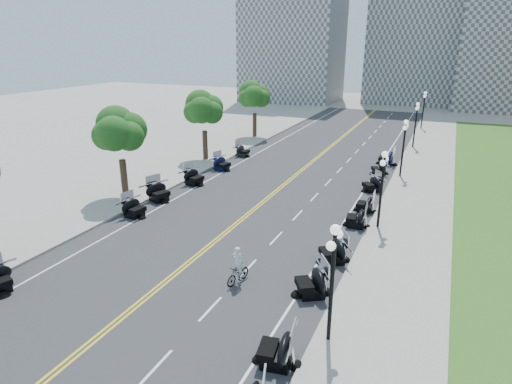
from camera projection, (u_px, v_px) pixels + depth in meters
The scene contains 50 objects.
ground at pixel (230, 229), 27.28m from camera, with size 160.00×160.00×0.00m, color gray.
road at pixel (285, 184), 35.89m from camera, with size 16.00×90.00×0.01m, color #333335.
centerline_yellow_a at pixel (283, 184), 35.93m from camera, with size 0.12×90.00×0.00m, color yellow.
centerline_yellow_b at pixel (286, 184), 35.84m from camera, with size 0.12×90.00×0.00m, color yellow.
edge_line_north at pixel (361, 195), 33.41m from camera, with size 0.12×90.00×0.00m, color white.
edge_line_south at pixel (218, 175), 38.35m from camera, with size 0.12×90.00×0.00m, color white.
lane_dash_3 at pixel (156, 367), 15.72m from camera, with size 0.12×2.00×0.00m, color white.
lane_dash_4 at pixel (210, 309), 19.16m from camera, with size 0.12×2.00×0.00m, color white.
lane_dash_5 at pixel (248, 268), 22.60m from camera, with size 0.12×2.00×0.00m, color white.
lane_dash_6 at pixel (276, 238), 26.04m from camera, with size 0.12×2.00×0.00m, color white.
lane_dash_7 at pixel (297, 215), 29.48m from camera, with size 0.12×2.00×0.00m, color white.
lane_dash_8 at pixel (314, 197), 32.93m from camera, with size 0.12×2.00×0.00m, color white.
lane_dash_9 at pixel (328, 182), 36.37m from camera, with size 0.12×2.00×0.00m, color white.
lane_dash_10 at pixel (339, 170), 39.81m from camera, with size 0.12×2.00×0.00m, color white.
lane_dash_11 at pixel (349, 160), 43.25m from camera, with size 0.12×2.00×0.00m, color white.
lane_dash_12 at pixel (357, 151), 46.69m from camera, with size 0.12×2.00×0.00m, color white.
lane_dash_13 at pixel (364, 144), 50.13m from camera, with size 0.12×2.00×0.00m, color white.
lane_dash_14 at pixel (370, 137), 53.58m from camera, with size 0.12×2.00×0.00m, color white.
lane_dash_15 at pixel (376, 131), 57.02m from camera, with size 0.12×2.00×0.00m, color white.
lane_dash_16 at pixel (380, 126), 60.46m from camera, with size 0.12×2.00×0.00m, color white.
lane_dash_17 at pixel (385, 122), 63.90m from camera, with size 0.12×2.00×0.00m, color white.
lane_dash_18 at pixel (388, 118), 67.34m from camera, with size 0.12×2.00×0.00m, color white.
lane_dash_19 at pixel (392, 114), 70.78m from camera, with size 0.12×2.00×0.00m, color white.
sidewalk_north at pixel (417, 202), 31.81m from camera, with size 5.00×90.00×0.15m, color #9E9991.
sidewalk_south at pixel (179, 169), 39.92m from camera, with size 5.00×90.00×0.15m, color #9E9991.
distant_block_a at pixel (293, 32), 83.26m from camera, with size 18.00×14.00×26.00m, color gray.
distant_block_b at pixel (416, 21), 79.26m from camera, with size 16.00×12.00×30.00m, color gray.
street_lamp_1 at pixel (332, 285), 16.21m from camera, with size 0.50×1.20×4.90m, color black, non-canonical shape.
street_lamp_2 at pixel (381, 190), 26.54m from camera, with size 0.50×1.20×4.90m, color black, non-canonical shape.
street_lamp_3 at pixel (403, 149), 36.86m from camera, with size 0.50×1.20×4.90m, color black, non-canonical shape.
street_lamp_4 at pixel (415, 125), 47.19m from camera, with size 0.50×1.20×4.90m, color black, non-canonical shape.
street_lamp_5 at pixel (423, 110), 57.51m from camera, with size 0.50×1.20×4.90m, color black, non-canonical shape.
tree_2 at pixel (120, 137), 31.29m from camera, with size 4.80×4.80×9.20m, color #235619, non-canonical shape.
tree_3 at pixel (204, 113), 41.61m from camera, with size 4.80×4.80×9.20m, color #235619, non-canonical shape.
tree_4 at pixel (255, 99), 51.94m from camera, with size 4.80×4.80×9.20m, color #235619, non-canonical shape.
motorcycle_n_3 at pixel (277, 348), 15.67m from camera, with size 2.06×2.06×1.44m, color black, non-canonical shape.
motorcycle_n_4 at pixel (312, 281), 19.97m from camera, with size 2.14×2.14×1.50m, color black, non-canonical shape.
motorcycle_n_5 at pixel (333, 250), 23.00m from camera, with size 2.07×2.07×1.45m, color black, non-canonical shape.
motorcycle_n_6 at pixel (357, 217), 27.47m from camera, with size 1.97×1.97×1.38m, color black, non-canonical shape.
motorcycle_n_7 at pixel (365, 203), 29.95m from camera, with size 1.82×1.82×1.27m, color black, non-canonical shape.
motorcycle_n_8 at pixel (372, 183), 34.00m from camera, with size 1.93×1.93×1.35m, color black, non-canonical shape.
motorcycle_n_9 at pixel (379, 167), 38.37m from camera, with size 1.84×1.84×1.29m, color black, non-canonical shape.
motorcycle_n_10 at pixel (387, 157), 41.40m from camera, with size 2.20×2.20×1.54m, color black, non-canonical shape.
motorcycle_s_5 at pixel (134, 207), 29.03m from camera, with size 2.00×2.00×1.40m, color black, non-canonical shape.
motorcycle_s_6 at pixel (159, 191), 31.94m from camera, with size 2.20×2.20×1.54m, color black, non-canonical shape.
motorcycle_s_7 at pixel (194, 176), 35.57m from camera, with size 2.11×2.11×1.48m, color black, non-canonical shape.
motorcycle_s_8 at pixel (222, 163), 39.60m from camera, with size 2.03×2.03×1.42m, color black, non-canonical shape.
motorcycle_s_9 at pixel (243, 150), 44.38m from camera, with size 1.91×1.91×1.34m, color black, non-canonical shape.
bicycle at pixel (238, 274), 21.09m from camera, with size 0.46×1.62×0.98m, color #A51414.
cyclist_rider at pixel (238, 250), 20.65m from camera, with size 0.59×0.39×1.63m, color silver.
Camera 1 is at (11.75, -22.06, 11.32)m, focal length 30.00 mm.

